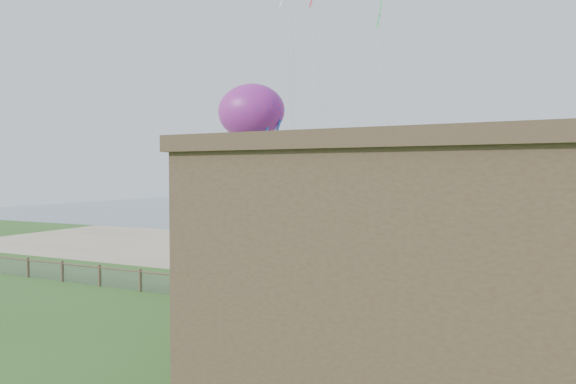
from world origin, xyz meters
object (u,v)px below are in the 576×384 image
Objects in this scene: chainlink_fence at (234,292)px; picnic_table at (254,327)px; octopus_kite at (251,146)px; motel at (513,285)px.

chainlink_fence is 21.71× the size of picnic_table.
chainlink_fence is 4.55× the size of octopus_kite.
picnic_table is at bearing 163.56° from motel.
chainlink_fence is at bearing 128.83° from picnic_table.
picnic_table is (-9.52, 2.81, -3.15)m from motel.
motel is at bearing -28.30° from chainlink_fence.
motel reaches higher than picnic_table.
chainlink_fence is 8.97m from octopus_kite.
motel is 1.88× the size of octopus_kite.
motel is 10.41m from picnic_table.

